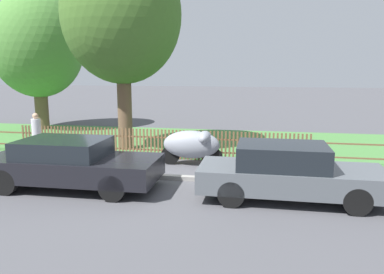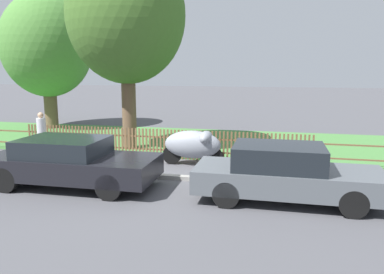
# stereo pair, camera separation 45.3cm
# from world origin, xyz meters

# --- Properties ---
(ground_plane) EXTENTS (120.00, 120.00, 0.00)m
(ground_plane) POSITION_xyz_m (0.00, 0.00, 0.00)
(ground_plane) COLOR #4C4C51
(kerb_stone) EXTENTS (32.13, 0.20, 0.12)m
(kerb_stone) POSITION_xyz_m (0.00, 0.10, 0.06)
(kerb_stone) COLOR gray
(kerb_stone) RESTS_ON ground
(grass_strip) EXTENTS (32.13, 6.69, 0.01)m
(grass_strip) POSITION_xyz_m (0.00, 5.86, 0.01)
(grass_strip) COLOR #477F3D
(grass_strip) RESTS_ON ground
(park_fence) EXTENTS (32.13, 0.05, 1.03)m
(park_fence) POSITION_xyz_m (0.00, 2.52, 0.52)
(park_fence) COLOR brown
(park_fence) RESTS_ON ground
(parked_car_black_saloon) EXTENTS (4.55, 1.88, 1.30)m
(parked_car_black_saloon) POSITION_xyz_m (-1.27, -1.13, 0.68)
(parked_car_black_saloon) COLOR black
(parked_car_black_saloon) RESTS_ON ground
(parked_car_navy_estate) EXTENTS (4.33, 1.67, 1.35)m
(parked_car_navy_estate) POSITION_xyz_m (4.25, -1.03, 0.68)
(parked_car_navy_estate) COLOR #51565B
(parked_car_navy_estate) RESTS_ON ground
(covered_motorcycle) EXTENTS (2.01, 0.86, 1.14)m
(covered_motorcycle) POSITION_xyz_m (1.43, 1.77, 0.70)
(covered_motorcycle) COLOR black
(covered_motorcycle) RESTS_ON ground
(tree_nearest_kerb) EXTENTS (4.60, 4.60, 6.96)m
(tree_nearest_kerb) POSITION_xyz_m (-7.75, 7.83, 4.28)
(tree_nearest_kerb) COLOR brown
(tree_nearest_kerb) RESTS_ON ground
(tree_behind_motorcycle) EXTENTS (4.44, 4.44, 7.63)m
(tree_behind_motorcycle) POSITION_xyz_m (-1.63, 3.84, 5.04)
(tree_behind_motorcycle) COLOR brown
(tree_behind_motorcycle) RESTS_ON ground
(pedestrian_by_lamp) EXTENTS (0.44, 0.44, 1.57)m
(pedestrian_by_lamp) POSITION_xyz_m (-4.23, 1.94, 0.89)
(pedestrian_by_lamp) COLOR black
(pedestrian_by_lamp) RESTS_ON ground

